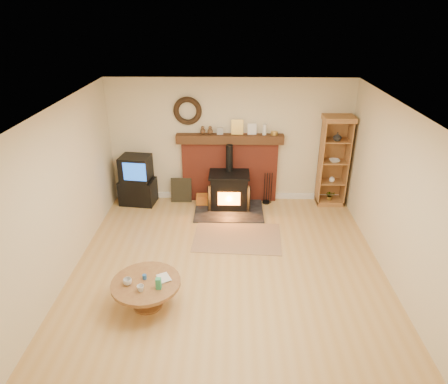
{
  "coord_description": "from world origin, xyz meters",
  "views": [
    {
      "loc": [
        0.05,
        -5.19,
        3.9
      ],
      "look_at": [
        -0.08,
        1.0,
        0.96
      ],
      "focal_mm": 32.0,
      "sensor_mm": 36.0,
      "label": 1
    }
  ],
  "objects_px": {
    "curio_cabinet": "(333,161)",
    "tv_unit": "(137,181)",
    "coffee_table": "(146,286)",
    "wood_stove": "(229,191)"
  },
  "relations": [
    {
      "from": "tv_unit",
      "to": "curio_cabinet",
      "type": "bearing_deg",
      "value": 1.2
    },
    {
      "from": "wood_stove",
      "to": "curio_cabinet",
      "type": "height_order",
      "value": "curio_cabinet"
    },
    {
      "from": "curio_cabinet",
      "to": "tv_unit",
      "type": "bearing_deg",
      "value": -178.8
    },
    {
      "from": "tv_unit",
      "to": "curio_cabinet",
      "type": "relative_size",
      "value": 0.55
    },
    {
      "from": "wood_stove",
      "to": "tv_unit",
      "type": "relative_size",
      "value": 1.32
    },
    {
      "from": "wood_stove",
      "to": "coffee_table",
      "type": "height_order",
      "value": "wood_stove"
    },
    {
      "from": "coffee_table",
      "to": "wood_stove",
      "type": "bearing_deg",
      "value": 69.63
    },
    {
      "from": "curio_cabinet",
      "to": "coffee_table",
      "type": "height_order",
      "value": "curio_cabinet"
    },
    {
      "from": "tv_unit",
      "to": "coffee_table",
      "type": "xyz_separation_m",
      "value": [
        0.82,
        -3.23,
        -0.17
      ]
    },
    {
      "from": "coffee_table",
      "to": "curio_cabinet",
      "type": "bearing_deg",
      "value": 45.39
    }
  ]
}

